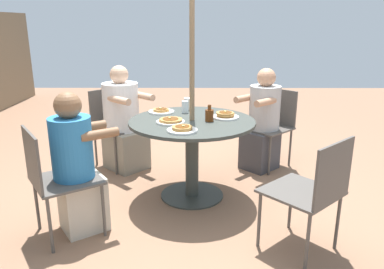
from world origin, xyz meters
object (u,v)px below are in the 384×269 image
at_px(patio_chair_south, 114,122).
at_px(patio_chair_west, 54,176).
at_px(diner_east, 262,124).
at_px(pancake_plate_a, 225,116).
at_px(patio_chair_east, 272,122).
at_px(pancake_plate_d, 161,111).
at_px(syrup_bottle, 209,115).
at_px(drinking_glass_a, 185,107).
at_px(coffee_cup, 189,104).
at_px(diner_south, 123,123).
at_px(patio_chair_north, 313,188).
at_px(diner_west, 77,169).
at_px(pancake_plate_c, 182,129).
at_px(pancake_plate_b, 171,121).
at_px(patio_table, 192,137).

xyz_separation_m(patio_chair_south, patio_chair_west, (-1.54, 0.12, 0.00)).
bearing_deg(diner_east, pancake_plate_a, 100.81).
height_order(patio_chair_east, pancake_plate_d, patio_chair_east).
height_order(patio_chair_east, syrup_bottle, syrup_bottle).
xyz_separation_m(patio_chair_west, syrup_bottle, (0.66, -1.15, 0.29)).
relative_size(patio_chair_east, patio_chair_west, 1.00).
distance_m(diner_east, drinking_glass_a, 0.98).
bearing_deg(patio_chair_west, syrup_bottle, 84.96).
xyz_separation_m(pancake_plate_a, coffee_cup, (0.34, 0.34, 0.04)).
bearing_deg(diner_south, patio_chair_north, 87.81).
bearing_deg(diner_east, diner_west, 85.71).
height_order(patio_chair_north, coffee_cup, patio_chair_north).
height_order(pancake_plate_c, syrup_bottle, syrup_bottle).
xyz_separation_m(diner_west, pancake_plate_d, (0.88, -0.56, 0.24)).
distance_m(patio_chair_west, coffee_cup, 1.50).
xyz_separation_m(pancake_plate_b, drinking_glass_a, (0.37, -0.12, 0.04)).
distance_m(patio_chair_east, diner_east, 0.17).
bearing_deg(patio_chair_south, patio_table, 90.00).
relative_size(patio_chair_north, patio_chair_east, 1.00).
xyz_separation_m(patio_chair_east, pancake_plate_b, (-0.93, 1.07, 0.25)).
distance_m(patio_chair_south, syrup_bottle, 1.39).
bearing_deg(pancake_plate_d, pancake_plate_c, -161.07).
relative_size(pancake_plate_a, coffee_cup, 2.14).
height_order(patio_chair_east, patio_chair_west, same).
relative_size(diner_east, patio_chair_west, 1.30).
height_order(patio_chair_west, pancake_plate_b, patio_chair_west).
height_order(patio_chair_north, pancake_plate_c, patio_chair_north).
height_order(patio_table, drinking_glass_a, drinking_glass_a).
xyz_separation_m(patio_chair_south, diner_south, (-0.12, -0.13, 0.01)).
distance_m(pancake_plate_a, coffee_cup, 0.48).
bearing_deg(patio_chair_south, pancake_plate_d, 90.16).
bearing_deg(diner_south, patio_chair_east, 137.84).
height_order(patio_chair_north, patio_chair_south, same).
xyz_separation_m(patio_chair_north, pancake_plate_d, (1.19, 1.11, 0.25)).
xyz_separation_m(patio_table, syrup_bottle, (-0.04, -0.15, 0.22)).
distance_m(patio_chair_south, diner_south, 0.18).
xyz_separation_m(patio_table, patio_chair_east, (0.84, -0.89, -0.08)).
height_order(patio_chair_north, diner_south, diner_south).
distance_m(diner_east, pancake_plate_d, 1.17).
distance_m(diner_south, diner_west, 1.32).
distance_m(patio_chair_east, diner_south, 1.64).
relative_size(patio_chair_north, pancake_plate_d, 3.46).
bearing_deg(patio_chair_west, pancake_plate_b, 91.62).
xyz_separation_m(patio_chair_east, coffee_cup, (-0.41, 0.92, 0.30)).
bearing_deg(patio_chair_south, patio_chair_east, 133.61).
distance_m(patio_chair_south, pancake_plate_b, 1.19).
bearing_deg(pancake_plate_a, diner_east, -35.87).
height_order(patio_chair_east, coffee_cup, patio_chair_east).
bearing_deg(diner_east, pancake_plate_b, 87.29).
height_order(patio_chair_east, diner_east, diner_east).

